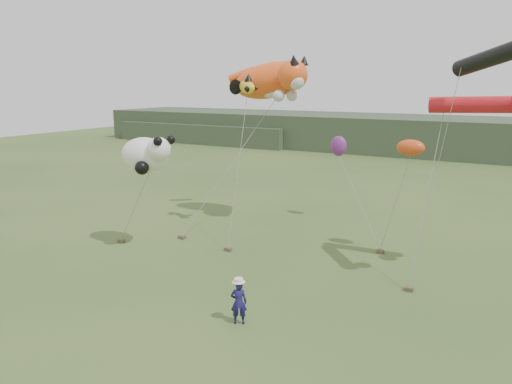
% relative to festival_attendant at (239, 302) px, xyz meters
% --- Properties ---
extents(ground, '(120.00, 120.00, 0.00)m').
position_rel_festival_attendant_xyz_m(ground, '(-1.10, 1.05, -0.74)').
color(ground, '#385123').
rests_on(ground, ground).
extents(headland, '(90.00, 13.00, 4.00)m').
position_rel_festival_attendant_xyz_m(headland, '(-4.21, 45.74, 1.18)').
color(headland, '#2D3D28').
rests_on(headland, ground).
extents(festival_attendant, '(0.64, 0.58, 1.48)m').
position_rel_festival_attendant_xyz_m(festival_attendant, '(0.00, 0.00, 0.00)').
color(festival_attendant, '#191550').
rests_on(festival_attendant, ground).
extents(sandbag_anchors, '(14.08, 5.05, 0.16)m').
position_rel_festival_attendant_xyz_m(sandbag_anchors, '(-2.96, 6.25, -0.66)').
color(sandbag_anchors, brown).
rests_on(sandbag_anchors, ground).
extents(cat_kite, '(5.61, 3.10, 2.66)m').
position_rel_festival_attendant_xyz_m(cat_kite, '(-4.79, 11.56, 7.17)').
color(cat_kite, '#F3541A').
rests_on(cat_kite, ground).
extents(fish_kite, '(2.15, 1.40, 1.04)m').
position_rel_festival_attendant_xyz_m(fish_kite, '(-5.54, 9.34, 6.82)').
color(fish_kite, yellow).
rests_on(fish_kite, ground).
extents(tube_kites, '(4.07, 3.45, 2.67)m').
position_rel_festival_attendant_xyz_m(tube_kites, '(6.15, 7.76, 6.97)').
color(tube_kites, black).
rests_on(tube_kites, ground).
extents(panda_kite, '(2.88, 1.86, 1.79)m').
position_rel_festival_attendant_xyz_m(panda_kite, '(-7.64, 4.39, 3.79)').
color(panda_kite, white).
rests_on(panda_kite, ground).
extents(misc_kites, '(5.96, 4.77, 1.58)m').
position_rel_festival_attendant_xyz_m(misc_kites, '(0.64, 11.58, 3.88)').
color(misc_kites, '#D04318').
rests_on(misc_kites, ground).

